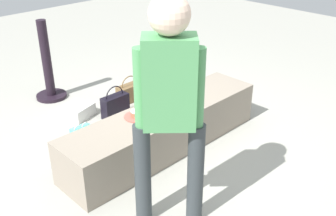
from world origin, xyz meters
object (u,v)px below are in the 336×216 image
adult_standing (169,98)px  water_bottle_near_gift (183,91)px  cake_plate (136,115)px  gift_bag (83,141)px  child_seated (169,87)px  handbag_brown_canvas (130,92)px  party_cup_red (150,115)px  handbag_black_leather (115,106)px  cake_box_white (78,111)px

adult_standing → water_bottle_near_gift: bearing=40.8°
cake_plate → gift_bag: cake_plate is taller
child_seated → handbag_brown_canvas: 1.22m
cake_plate → gift_bag: size_ratio=0.68×
child_seated → party_cup_red: size_ratio=5.34×
cake_plate → gift_bag: 0.58m
water_bottle_near_gift → party_cup_red: bearing=-171.3°
child_seated → cake_plate: bearing=168.0°
adult_standing → handbag_black_leather: size_ratio=4.56×
cake_plate → party_cup_red: cake_plate is taller
handbag_brown_canvas → gift_bag: bearing=-150.7°
cake_plate → handbag_brown_canvas: bearing=53.8°
adult_standing → handbag_black_leather: (0.71, 1.56, -0.87)m
cake_plate → handbag_brown_canvas: 1.24m
gift_bag → party_cup_red: (0.92, 0.10, -0.10)m
child_seated → cake_box_white: size_ratio=1.63×
party_cup_red → handbag_black_leather: handbag_black_leather is taller
child_seated → adult_standing: bearing=-134.5°
gift_bag → handbag_black_leather: size_ratio=0.91×
cake_plate → water_bottle_near_gift: (1.20, 0.57, -0.34)m
child_seated → gift_bag: (-0.67, 0.45, -0.48)m
child_seated → handbag_black_leather: size_ratio=1.33×
gift_bag → water_bottle_near_gift: size_ratio=1.61×
gift_bag → party_cup_red: size_ratio=3.65×
adult_standing → party_cup_red: 1.84m
cake_plate → handbag_brown_canvas: size_ratio=0.70×
party_cup_red → adult_standing: bearing=-126.9°
water_bottle_near_gift → handbag_black_leather: (-0.86, 0.20, 0.04)m
child_seated → handbag_black_leather: 0.98m
cake_plate → cake_box_white: bearing=87.6°
handbag_black_leather → cake_plate: bearing=-113.9°
cake_plate → adult_standing: bearing=-115.1°
handbag_brown_canvas → party_cup_red: bearing=-104.7°
water_bottle_near_gift → cake_box_white: (-1.16, 0.50, -0.03)m
adult_standing → water_bottle_near_gift: size_ratio=8.07×
gift_bag → water_bottle_near_gift: bearing=7.1°
gift_bag → handbag_black_leather: (0.68, 0.40, -0.02)m
party_cup_red → water_bottle_near_gift: bearing=8.7°
adult_standing → cake_box_white: adult_standing is taller
cake_box_white → handbag_brown_canvas: 0.67m
handbag_black_leather → handbag_brown_canvas: size_ratio=1.14×
party_cup_red → cake_box_white: cake_box_white is taller
water_bottle_near_gift → handbag_brown_canvas: (-0.50, 0.39, 0.01)m
cake_box_white → water_bottle_near_gift: bearing=-23.3°
water_bottle_near_gift → handbag_brown_canvas: 0.63m
adult_standing → handbag_black_leather: adult_standing is taller
cake_plate → handbag_brown_canvas: (0.71, 0.96, -0.33)m
child_seated → party_cup_red: child_seated is taller
gift_bag → cake_box_white: 0.80m
adult_standing → gift_bag: adult_standing is taller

